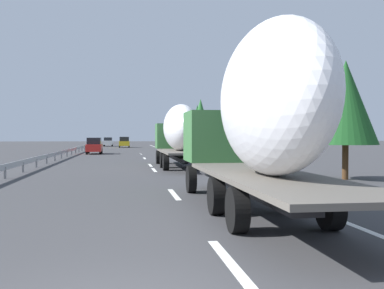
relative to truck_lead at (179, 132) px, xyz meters
name	(u,v)px	position (x,y,z in m)	size (l,w,h in m)	color
ground_plane	(126,158)	(14.62, 3.60, -2.42)	(260.00, 260.00, 0.00)	#38383A
lane_stripe_0	(230,262)	(-23.38, 1.80, -2.42)	(3.20, 0.20, 0.01)	white
lane_stripe_1	(174,194)	(-14.16, 1.80, -2.42)	(3.20, 0.20, 0.01)	white
lane_stripe_2	(154,170)	(-2.06, 1.80, -2.42)	(3.20, 0.20, 0.01)	white
lane_stripe_3	(150,165)	(2.64, 1.80, -2.42)	(3.20, 0.20, 0.01)	white
lane_stripe_4	(145,158)	(12.96, 1.80, -2.42)	(3.20, 0.20, 0.01)	white
lane_stripe_5	(141,154)	(23.12, 1.80, -2.42)	(3.20, 0.20, 0.01)	white
lane_stripe_6	(141,154)	(24.66, 1.80, -2.42)	(3.20, 0.20, 0.01)	white
edge_line_right	(176,155)	(19.62, -1.90, -2.42)	(110.00, 0.20, 0.01)	white
truck_lead	(179,132)	(0.00, 0.00, 0.00)	(12.59, 2.55, 4.23)	#387038
truck_trailing	(258,116)	(-18.93, 0.00, 0.31)	(13.59, 2.55, 5.00)	#387038
car_white_van	(108,142)	(63.21, 7.12, -1.50)	(4.80, 1.80, 1.80)	white
car_red_compact	(94,146)	(24.21, 7.27, -1.46)	(4.46, 1.77, 1.93)	red
car_yellow_coupe	(124,142)	(53.46, 3.86, -1.45)	(4.09, 1.92, 1.95)	gold
road_sign	(184,136)	(21.20, -3.10, -0.32)	(0.10, 0.90, 3.03)	gray
tree_0	(195,126)	(52.95, -9.12, 1.49)	(2.93, 2.93, 6.00)	#472D19
tree_1	(197,122)	(43.85, -8.14, 1.93)	(2.72, 2.72, 7.30)	#472D19
tree_2	(200,120)	(28.81, -6.22, 1.82)	(3.28, 3.28, 7.03)	#472D19
tree_3	(346,103)	(-9.69, -7.20, 1.39)	(3.17, 3.17, 5.91)	#472D19
tree_4	(186,123)	(52.56, -7.38, 2.06)	(3.99, 3.99, 7.34)	#472D19
guardrail_median	(67,151)	(17.62, 9.60, -1.84)	(94.00, 0.10, 0.76)	#9EA0A5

